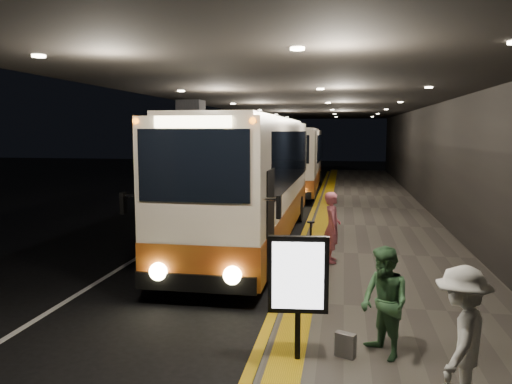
% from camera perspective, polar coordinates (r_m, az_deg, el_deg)
% --- Properties ---
extents(ground, '(90.00, 90.00, 0.00)m').
position_cam_1_polar(ground, '(13.24, -6.15, -7.82)').
color(ground, black).
extents(lane_line_white, '(0.12, 50.00, 0.01)m').
position_cam_1_polar(lane_line_white, '(18.42, -7.22, -3.61)').
color(lane_line_white, silver).
rests_on(lane_line_white, ground).
extents(kerb_stripe_yellow, '(0.18, 50.00, 0.01)m').
position_cam_1_polar(kerb_stripe_yellow, '(17.66, 5.79, -4.05)').
color(kerb_stripe_yellow, gold).
rests_on(kerb_stripe_yellow, ground).
extents(sidewalk, '(4.50, 50.00, 0.15)m').
position_cam_1_polar(sidewalk, '(17.64, 13.61, -4.00)').
color(sidewalk, '#514C44').
rests_on(sidewalk, ground).
extents(tactile_strip, '(0.50, 50.00, 0.01)m').
position_cam_1_polar(tactile_strip, '(17.60, 7.42, -3.61)').
color(tactile_strip, gold).
rests_on(tactile_strip, sidewalk).
extents(terminal_wall, '(0.10, 50.00, 6.00)m').
position_cam_1_polar(terminal_wall, '(17.62, 21.24, 5.30)').
color(terminal_wall, black).
rests_on(terminal_wall, ground).
extents(support_columns, '(0.80, 24.80, 4.40)m').
position_cam_1_polar(support_columns, '(17.11, -7.36, 2.99)').
color(support_columns, black).
rests_on(support_columns, ground).
extents(canopy, '(9.00, 50.00, 0.40)m').
position_cam_1_polar(canopy, '(17.37, 6.48, 10.99)').
color(canopy, black).
rests_on(canopy, support_columns).
extents(coach_main, '(2.49, 11.77, 3.66)m').
position_cam_1_polar(coach_main, '(14.88, -0.55, 0.73)').
color(coach_main, beige).
rests_on(coach_main, ground).
extents(coach_second, '(2.47, 10.95, 3.43)m').
position_cam_1_polar(coach_second, '(27.74, 4.81, 3.38)').
color(coach_second, beige).
rests_on(coach_second, ground).
extents(passenger_boarding, '(0.47, 0.67, 1.75)m').
position_cam_1_polar(passenger_boarding, '(12.44, 8.71, -3.98)').
color(passenger_boarding, '#C05968').
rests_on(passenger_boarding, sidewalk).
extents(passenger_waiting_green, '(0.82, 0.91, 1.60)m').
position_cam_1_polar(passenger_waiting_green, '(7.48, 14.48, -12.14)').
color(passenger_waiting_green, '#39673F').
rests_on(passenger_waiting_green, sidewalk).
extents(passenger_waiting_white, '(0.89, 1.21, 1.70)m').
position_cam_1_polar(passenger_waiting_white, '(6.44, 22.43, -15.20)').
color(passenger_waiting_white, silver).
rests_on(passenger_waiting_white, sidewalk).
extents(bag_polka, '(0.31, 0.23, 0.35)m').
position_cam_1_polar(bag_polka, '(7.58, 10.19, -16.83)').
color(bag_polka, black).
rests_on(bag_polka, sidewalk).
extents(info_sign, '(0.85, 0.20, 1.78)m').
position_cam_1_polar(info_sign, '(7.06, 4.84, -9.67)').
color(info_sign, black).
rests_on(info_sign, sidewalk).
extents(stanchion_post, '(0.05, 0.05, 1.16)m').
position_cam_1_polar(stanchion_post, '(11.56, 6.25, -6.27)').
color(stanchion_post, black).
rests_on(stanchion_post, sidewalk).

